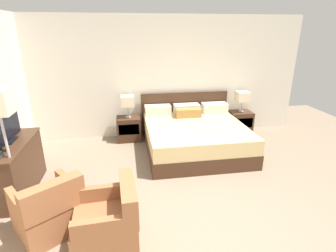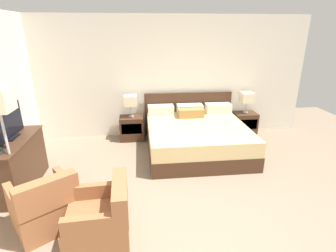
% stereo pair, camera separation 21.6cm
% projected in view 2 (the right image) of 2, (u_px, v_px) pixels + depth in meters
% --- Properties ---
extents(ground_plane, '(10.26, 10.26, 0.00)m').
position_uv_depth(ground_plane, '(186.00, 243.00, 3.02)').
color(ground_plane, '#84705B').
extents(wall_back, '(6.59, 0.06, 2.63)m').
position_uv_depth(wall_back, '(160.00, 78.00, 5.78)').
color(wall_back, silver).
rests_on(wall_back, ground).
extents(bed, '(1.99, 1.98, 0.98)m').
position_uv_depth(bed, '(196.00, 136.00, 5.26)').
color(bed, '#422819').
rests_on(bed, ground).
extents(nightstand_left, '(0.51, 0.40, 0.53)m').
position_uv_depth(nightstand_left, '(132.00, 128.00, 5.80)').
color(nightstand_left, '#422819').
rests_on(nightstand_left, ground).
extents(nightstand_right, '(0.51, 0.40, 0.53)m').
position_uv_depth(nightstand_right, '(244.00, 124.00, 6.07)').
color(nightstand_right, '#422819').
rests_on(nightstand_right, ground).
extents(table_lamp_left, '(0.27, 0.27, 0.47)m').
position_uv_depth(table_lamp_left, '(130.00, 101.00, 5.59)').
color(table_lamp_left, '#B7B7BC').
rests_on(table_lamp_left, nightstand_left).
extents(table_lamp_right, '(0.27, 0.27, 0.47)m').
position_uv_depth(table_lamp_right, '(247.00, 98.00, 5.86)').
color(table_lamp_right, '#B7B7BC').
rests_on(table_lamp_right, nightstand_right).
extents(dresser, '(0.55, 1.26, 0.80)m').
position_uv_depth(dresser, '(13.00, 164.00, 3.94)').
color(dresser, '#422819').
rests_on(dresser, ground).
extents(tv, '(0.18, 0.89, 0.48)m').
position_uv_depth(tv, '(7.00, 124.00, 3.80)').
color(tv, black).
rests_on(tv, dresser).
extents(armchair_by_window, '(0.95, 0.96, 0.76)m').
position_uv_depth(armchair_by_window, '(45.00, 206.00, 3.19)').
color(armchair_by_window, '#935B38').
rests_on(armchair_by_window, ground).
extents(armchair_companion, '(0.73, 0.72, 0.76)m').
position_uv_depth(armchair_companion, '(102.00, 220.00, 2.95)').
color(armchair_companion, '#935B38').
rests_on(armchair_companion, ground).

